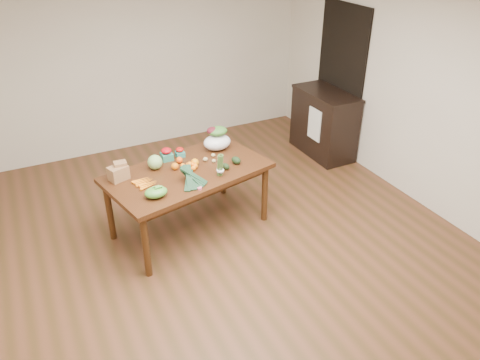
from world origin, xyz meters
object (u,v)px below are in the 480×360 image
cabinet (324,123)px  kale_bunch (193,178)px  asparagus_bundle (220,165)px  salad_bag (217,139)px  cabbage (155,162)px  dining_table (189,200)px  paper_bag (118,172)px  mandarin_cluster (190,165)px

cabinet → kale_bunch: cabinet is taller
asparagus_bundle → salad_bag: bearing=56.0°
cabbage → cabinet: bearing=15.3°
dining_table → paper_bag: size_ratio=6.74×
dining_table → mandarin_cluster: (0.04, 0.02, 0.42)m
asparagus_bundle → salad_bag: asparagus_bundle is taller
cabbage → salad_bag: salad_bag is taller
asparagus_bundle → cabinet: bearing=16.0°
cabinet → kale_bunch: bearing=-153.4°
cabbage → mandarin_cluster: 0.37m
paper_bag → salad_bag: (1.19, 0.19, 0.04)m
paper_bag → salad_bag: size_ratio=0.78×
cabbage → asparagus_bundle: 0.72m
paper_bag → asparagus_bundle: (0.96, -0.39, 0.04)m
paper_bag → cabinet: bearing=14.4°
cabinet → salad_bag: salad_bag is taller
dining_table → paper_bag: paper_bag is taller
cabinet → salad_bag: (-1.96, -0.62, 0.40)m
paper_bag → cabbage: (0.40, 0.05, -0.01)m
cabbage → dining_table: bearing=-32.8°
dining_table → paper_bag: 0.84m
cabinet → asparagus_bundle: size_ratio=4.08×
mandarin_cluster → asparagus_bundle: asparagus_bundle is taller
cabbage → kale_bunch: bearing=-64.7°
salad_bag → asparagus_bundle: bearing=-111.2°
dining_table → cabinet: 2.63m
kale_bunch → asparagus_bundle: (0.32, 0.05, 0.05)m
kale_bunch → asparagus_bundle: bearing=-3.0°
kale_bunch → paper_bag: bearing=132.2°
cabinet → cabbage: cabinet is taller
salad_bag → paper_bag: bearing=-170.9°
cabinet → asparagus_bundle: bearing=-151.2°
asparagus_bundle → salad_bag: size_ratio=0.78×
paper_bag → kale_bunch: size_ratio=0.63×
cabinet → salad_bag: 2.09m
cabinet → kale_bunch: 2.82m
mandarin_cluster → kale_bunch: kale_bunch is taller
paper_bag → dining_table: bearing=-10.9°
kale_bunch → salad_bag: salad_bag is taller
salad_bag → dining_table: bearing=-146.6°
paper_bag → cabbage: size_ratio=1.59×
asparagus_bundle → paper_bag: bearing=144.8°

